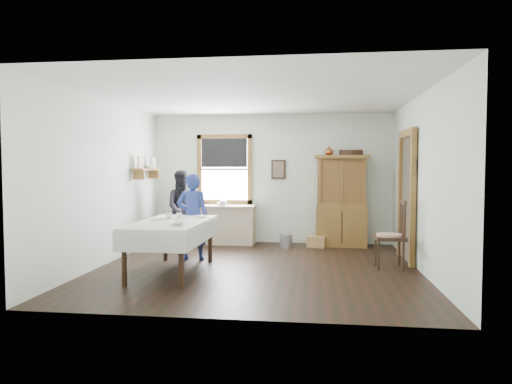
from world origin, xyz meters
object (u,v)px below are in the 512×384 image
work_counter (222,224)px  china_hutch (341,201)px  spindle_chair (390,234)px  figure_dark (184,211)px  woman_blue (193,220)px  pail (286,241)px  wicker_basket (317,242)px  dining_table (172,247)px

work_counter → china_hutch: 2.50m
spindle_chair → figure_dark: figure_dark is taller
woman_blue → figure_dark: 1.46m
work_counter → woman_blue: woman_blue is taller
pail → wicker_basket: 0.63m
pail → china_hutch: bearing=16.7°
spindle_chair → pail: (-1.71, 1.69, -0.41)m
wicker_basket → spindle_chair: bearing=-59.2°
china_hutch → woman_blue: china_hutch is taller
figure_dark → woman_blue: bearing=-86.3°
spindle_chair → work_counter: bearing=145.0°
spindle_chair → pail: spindle_chair is taller
wicker_basket → woman_blue: (-2.13, -1.56, 0.58)m
china_hutch → wicker_basket: china_hutch is taller
work_counter → china_hutch: (2.45, 0.00, 0.51)m
wicker_basket → figure_dark: 2.76m
china_hutch → spindle_chair: (0.62, -2.02, -0.37)m
dining_table → china_hutch: bearing=45.4°
figure_dark → work_counter: bearing=9.2°
china_hutch → dining_table: size_ratio=0.94×
pail → figure_dark: 2.15m
woman_blue → figure_dark: (-0.55, 1.35, 0.02)m
china_hutch → figure_dark: size_ratio=1.29×
pail → wicker_basket: pail is taller
woman_blue → figure_dark: figure_dark is taller
work_counter → figure_dark: figure_dark is taller
dining_table → pail: 2.86m
china_hutch → woman_blue: size_ratio=1.33×
china_hutch → figure_dark: china_hutch is taller
china_hutch → wicker_basket: bearing=-158.6°
wicker_basket → work_counter: bearing=175.1°
dining_table → work_counter: bearing=85.4°
dining_table → spindle_chair: bearing=11.8°
dining_table → figure_dark: bearing=101.9°
work_counter → figure_dark: size_ratio=0.99×
china_hutch → spindle_chair: size_ratio=1.69×
spindle_chair → wicker_basket: size_ratio=2.93×
pail → woman_blue: (-1.52, -1.40, 0.55)m
wicker_basket → figure_dark: (-2.68, -0.21, 0.60)m
spindle_chair → wicker_basket: spindle_chair is taller
woman_blue → china_hutch: bearing=-150.2°
pail → dining_table: bearing=-123.6°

